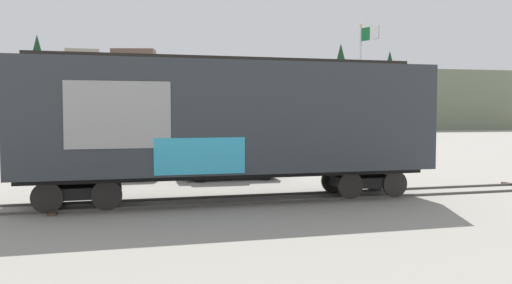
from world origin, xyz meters
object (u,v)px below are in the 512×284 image
object	(u,v)px
freight_car	(231,120)
parked_car_green	(105,161)
flagpole	(364,76)
parked_car_black	(228,159)

from	to	relation	value
freight_car	parked_car_green	size ratio (longest dim) A/B	3.02
freight_car	flagpole	bearing A→B (deg)	47.41
freight_car	parked_car_green	bearing A→B (deg)	124.40
flagpole	parked_car_black	bearing A→B (deg)	-152.88
freight_car	parked_car_black	size ratio (longest dim) A/B	3.21
flagpole	parked_car_green	distance (m)	14.79
parked_car_black	parked_car_green	bearing A→B (deg)	173.00
flagpole	parked_car_green	bearing A→B (deg)	-165.14
freight_car	parked_car_black	bearing A→B (deg)	81.15
flagpole	parked_car_green	xyz separation A→B (m)	(-13.71, -3.64, -4.17)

